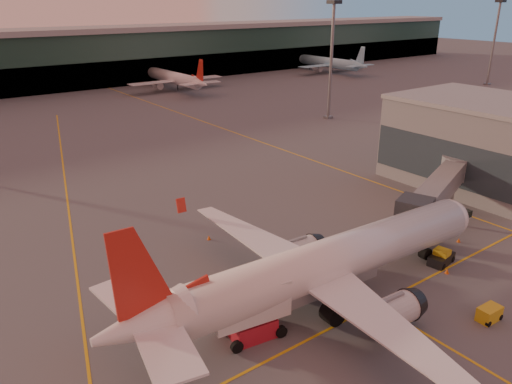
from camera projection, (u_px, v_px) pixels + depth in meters
ground at (383, 357)px, 38.53m from camera, size 600.00×600.00×0.00m
taxi_markings at (89, 203)px, 67.65m from camera, size 100.12×173.00×0.01m
gate_building at (479, 142)px, 73.06m from camera, size 18.40×22.40×12.60m
mast_east_near at (332, 52)px, 110.15m from camera, size 2.40×2.40×25.60m
mast_east_far at (495, 37)px, 155.02m from camera, size 2.40×2.40×25.60m
main_airplane at (322, 266)px, 43.79m from camera, size 39.90×35.93×12.04m
jet_bridge at (441, 187)px, 61.58m from camera, size 21.93×10.39×5.93m
catering_truck at (249, 306)px, 39.85m from camera, size 6.82×3.79×5.03m
gpu_cart at (489, 314)px, 42.71m from camera, size 2.24×1.41×1.28m
pushback_tug at (442, 258)px, 51.89m from camera, size 3.33×2.13×1.60m
cone_nose at (459, 240)px, 56.61m from camera, size 0.39×0.39×0.50m
cone_wing_left at (209, 238)px, 57.18m from camera, size 0.42×0.42×0.53m
cone_fwd at (447, 271)px, 50.12m from camera, size 0.43×0.43×0.54m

